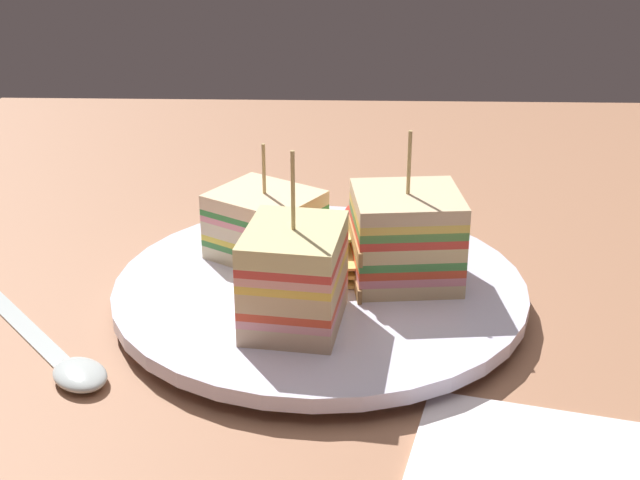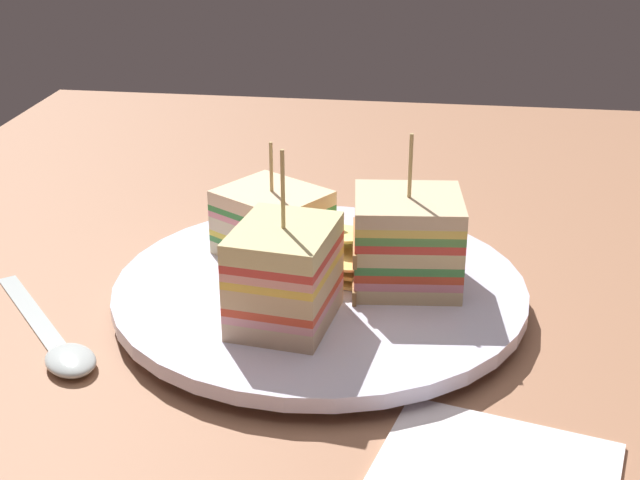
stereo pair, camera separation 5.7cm
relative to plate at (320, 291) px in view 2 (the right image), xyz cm
name	(u,v)px [view 2 (the right image)]	position (x,y,z in cm)	size (l,w,h in cm)	color
ground_plane	(320,318)	(0.00, 0.00, -1.94)	(102.17, 79.05, 1.80)	#A47051
plate	(320,291)	(0.00, 0.00, 0.00)	(26.69, 26.69, 1.71)	white
sandwich_wedge_0	(407,241)	(0.67, -5.46, 3.65)	(6.85, 7.34, 10.05)	beige
sandwich_wedge_1	(273,223)	(3.95, 3.80, 2.97)	(8.37, 8.70, 8.06)	beige
sandwich_wedge_2	(285,275)	(-5.32, 1.34, 3.68)	(7.42, 6.28, 10.70)	#D8B38D
chip_pile	(351,259)	(1.39, -1.84, 1.82)	(6.89, 6.01, 2.71)	#E1BC6E
salad_garnish	(390,225)	(8.59, -3.95, 1.31)	(5.35, 4.96, 1.51)	#457E30
spoon	(60,347)	(-8.08, 14.46, -0.63)	(13.16, 11.74, 1.00)	silver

